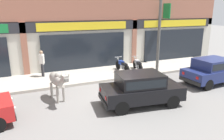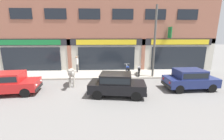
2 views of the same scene
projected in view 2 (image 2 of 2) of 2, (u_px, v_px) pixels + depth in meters
name	position (u px, v px, depth m)	size (l,w,h in m)	color
ground_plane	(108.00, 88.00, 10.89)	(90.00, 90.00, 0.00)	slate
sidewalk	(107.00, 74.00, 14.49)	(19.00, 3.04, 0.15)	#A8A093
shop_building	(106.00, 27.00, 15.16)	(23.00, 1.40, 9.58)	#9E604C
cow	(71.00, 73.00, 11.21)	(0.76, 2.14, 1.61)	#9E998E
car_0	(117.00, 83.00, 9.47)	(3.76, 2.07, 1.46)	black
car_1	(9.00, 82.00, 9.70)	(3.74, 1.99, 1.46)	black
car_2	(190.00, 78.00, 10.57)	(3.67, 1.76, 1.46)	black
motorcycle_0	(128.00, 70.00, 14.18)	(0.52, 1.81, 0.88)	black
motorcycle_1	(139.00, 70.00, 14.01)	(0.65, 1.79, 0.88)	black
pedestrian	(77.00, 62.00, 14.75)	(0.32, 0.49, 1.60)	#2D2D33
utility_pole	(155.00, 42.00, 12.75)	(0.18, 0.18, 6.04)	#595651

